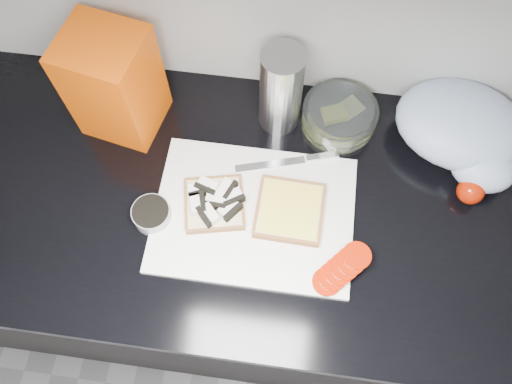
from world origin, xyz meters
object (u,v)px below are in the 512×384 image
Objects in this scene: bread_bag at (114,84)px; steel_canister at (281,91)px; cutting_board at (254,214)px; glass_bowl at (339,118)px.

bread_bag is 1.15× the size of steel_canister.
cutting_board is 0.39m from bread_bag.
bread_bag reaches higher than cutting_board.
cutting_board is 0.28m from glass_bowl.
cutting_board is 0.26m from steel_canister.
cutting_board is 2.50× the size of glass_bowl.
glass_bowl is 0.15m from steel_canister.
bread_bag is at bearing -173.09° from steel_canister.
bread_bag is at bearing 147.63° from cutting_board.
glass_bowl is 0.76× the size of steel_canister.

